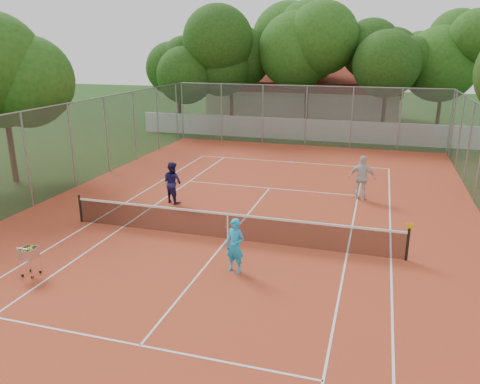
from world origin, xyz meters
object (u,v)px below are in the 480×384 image
(player_near, at_px, (235,246))
(player_far_right, at_px, (362,178))
(clubhouse, at_px, (305,95))
(ball_hopper, at_px, (30,261))
(tennis_net, at_px, (228,226))
(player_far_left, at_px, (172,182))

(player_near, distance_m, player_far_right, 8.85)
(clubhouse, xyz_separation_m, ball_hopper, (-2.71, -33.26, -1.70))
(tennis_net, bearing_deg, ball_hopper, -137.88)
(player_far_left, relative_size, ball_hopper, 1.88)
(player_far_right, height_order, ball_hopper, player_far_right)
(player_near, height_order, ball_hopper, player_near)
(player_near, bearing_deg, player_far_right, 82.42)
(tennis_net, xyz_separation_m, player_near, (0.98, -2.28, 0.34))
(player_near, xyz_separation_m, ball_hopper, (-5.69, -1.98, -0.36))
(clubhouse, bearing_deg, player_far_left, -93.39)
(clubhouse, distance_m, player_near, 31.45)
(player_near, relative_size, ball_hopper, 1.75)
(player_near, distance_m, player_far_left, 7.09)
(tennis_net, distance_m, clubhouse, 29.12)
(clubhouse, relative_size, player_far_right, 8.36)
(tennis_net, bearing_deg, player_far_left, 137.92)
(player_near, relative_size, player_far_left, 0.93)
(tennis_net, xyz_separation_m, ball_hopper, (-4.71, -4.26, -0.01))
(player_near, relative_size, player_far_right, 0.85)
(player_far_right, bearing_deg, clubhouse, -71.56)
(player_far_right, bearing_deg, ball_hopper, 52.00)
(tennis_net, relative_size, clubhouse, 0.72)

